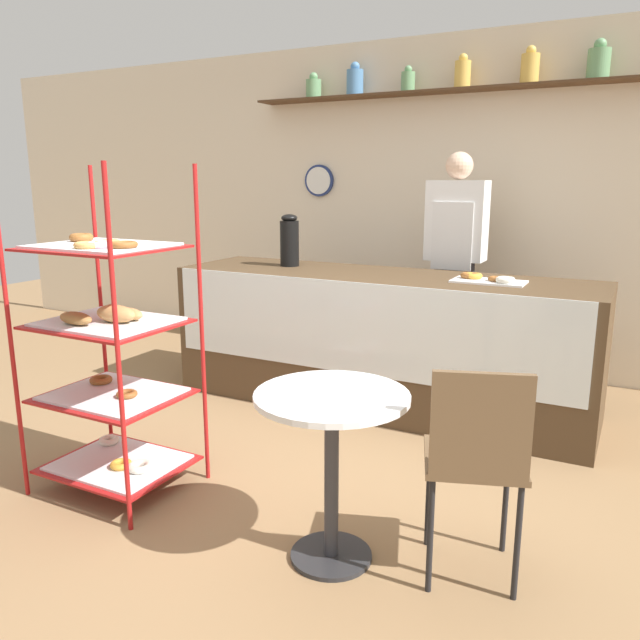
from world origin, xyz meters
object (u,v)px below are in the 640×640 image
at_px(pastry_rack, 110,351).
at_px(person_worker, 455,262).
at_px(coffee_carafe, 290,241).
at_px(cafe_chair, 476,451).
at_px(cafe_table, 332,437).
at_px(donut_tray_counter, 487,279).

xyz_separation_m(pastry_rack, person_worker, (1.06, 2.41, 0.23)).
relative_size(pastry_rack, person_worker, 0.93).
xyz_separation_m(person_worker, coffee_carafe, (-1.09, -0.58, 0.16)).
bearing_deg(coffee_carafe, cafe_chair, -43.78).
distance_m(pastry_rack, person_worker, 2.64).
xyz_separation_m(person_worker, cafe_chair, (0.76, -2.35, -0.40)).
relative_size(pastry_rack, cafe_chair, 1.82).
distance_m(cafe_table, cafe_chair, 0.57).
bearing_deg(coffee_carafe, donut_tray_counter, -2.96).
height_order(cafe_chair, donut_tray_counter, donut_tray_counter).
height_order(person_worker, cafe_table, person_worker).
bearing_deg(cafe_chair, cafe_table, -8.43).
bearing_deg(cafe_chair, person_worker, -91.09).
relative_size(person_worker, cafe_table, 2.40).
height_order(pastry_rack, coffee_carafe, pastry_rack).
bearing_deg(cafe_table, donut_tray_counter, 84.03).
bearing_deg(cafe_table, person_worker, 94.70).
distance_m(cafe_chair, donut_tray_counter, 1.79).
relative_size(cafe_table, cafe_chair, 0.81).
xyz_separation_m(cafe_chair, coffee_carafe, (-1.86, 1.78, 0.56)).
height_order(person_worker, donut_tray_counter, person_worker).
distance_m(cafe_table, coffee_carafe, 2.36).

